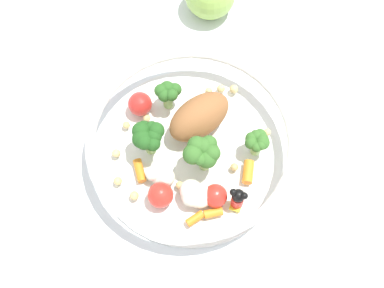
{
  "coord_description": "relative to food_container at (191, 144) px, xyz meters",
  "views": [
    {
      "loc": [
        0.26,
        0.1,
        0.67
      ],
      "look_at": [
        -0.0,
        -0.01,
        0.03
      ],
      "focal_mm": 53.38,
      "sensor_mm": 36.0,
      "label": 1
    }
  ],
  "objects": [
    {
      "name": "food_container",
      "position": [
        0.0,
        0.0,
        0.0
      ],
      "size": [
        0.26,
        0.26,
        0.07
      ],
      "color": "white",
      "rests_on": "ground_plane"
    },
    {
      "name": "ground_plane",
      "position": [
        0.0,
        0.01,
        -0.03
      ],
      "size": [
        2.4,
        2.4,
        0.0
      ],
      "primitive_type": "plane",
      "color": "white"
    }
  ]
}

